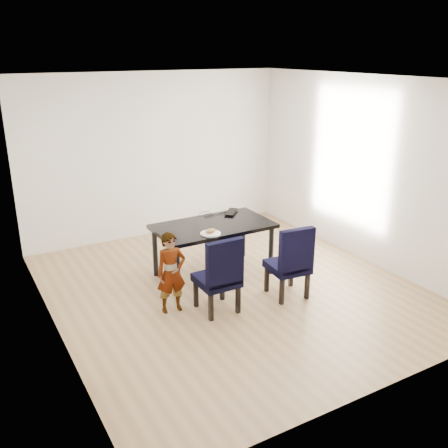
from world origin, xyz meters
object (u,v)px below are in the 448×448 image
plate (211,233)px  laptop (228,212)px  chair_left (217,273)px  child (171,273)px  chair_right (288,260)px  dining_table (213,250)px

plate → laptop: laptop is taller
laptop → chair_left: bearing=10.2°
chair_left → child: (-0.48, 0.26, 0.01)m
chair_left → plate: 0.70m
child → chair_right: bearing=-9.6°
dining_table → child: (-0.93, -0.65, 0.13)m
chair_left → child: child is taller
chair_left → dining_table: bearing=63.8°
child → laptop: child is taller
chair_right → laptop: size_ratio=2.78×
chair_left → chair_right: size_ratio=1.00×
plate → laptop: bearing=45.6°
chair_right → chair_left: bearing=179.6°
dining_table → plate: 0.53m
child → laptop: bearing=40.7°
plate → chair_right: bearing=-43.9°
chair_right → child: 1.49m
dining_table → child: bearing=-144.9°
chair_left → plate: bearing=68.1°
child → plate: child is taller
child → plate: 0.84m
chair_left → plate: chair_left is taller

